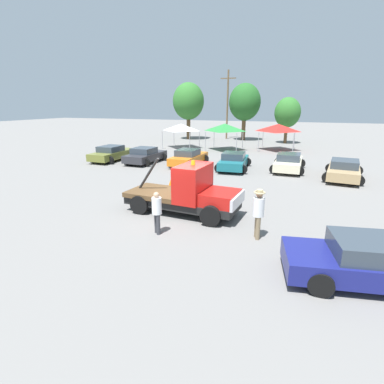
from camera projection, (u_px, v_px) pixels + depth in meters
The scene contains 19 objects.
ground_plane at pixel (182, 212), 14.07m from camera, with size 160.00×160.00×0.00m, color slate.
tow_truck at pixel (188, 193), 13.66m from camera, with size 5.47×2.49×2.52m.
foreground_car at pixel (381, 263), 8.31m from camera, with size 5.55×2.78×1.34m.
person_near_truck at pixel (258, 210), 11.06m from camera, with size 0.42×0.42×1.91m.
person_at_hood at pixel (157, 210), 11.51m from camera, with size 0.38×0.38×1.70m.
parked_car_olive at pixel (112, 153), 26.90m from camera, with size 2.53×4.89×1.34m.
parked_car_charcoal at pixel (145, 155), 25.79m from camera, with size 2.66×4.45×1.34m.
parked_car_orange at pixel (189, 157), 24.81m from camera, with size 2.49×4.66×1.34m.
parked_car_teal at pixel (234, 161), 23.21m from camera, with size 2.63×4.59×1.34m.
parked_car_cream at pixel (288, 162), 22.74m from camera, with size 2.49×4.62×1.34m.
parked_car_tan at pixel (344, 170), 20.19m from camera, with size 2.86×5.05×1.34m.
canopy_tent_white at pixel (181, 127), 34.43m from camera, with size 3.37×3.37×2.73m.
canopy_tent_green at pixel (225, 127), 32.58m from camera, with size 3.46×3.46×2.87m.
canopy_tent_red at pixel (278, 128), 32.44m from camera, with size 3.59×3.59×2.84m.
tree_left at pixel (245, 102), 40.96m from camera, with size 4.29×4.29×7.66m.
tree_center at pixel (288, 113), 37.87m from camera, with size 3.23×3.23×5.76m.
tree_right at pixel (188, 101), 42.18m from camera, with size 4.39×4.39×7.84m.
traffic_cone at pixel (171, 184), 18.11m from camera, with size 0.40×0.40×0.55m.
utility_pole at pixel (227, 103), 42.74m from camera, with size 2.20×0.24×9.52m.
Camera 1 is at (4.98, -12.26, 4.89)m, focal length 28.00 mm.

